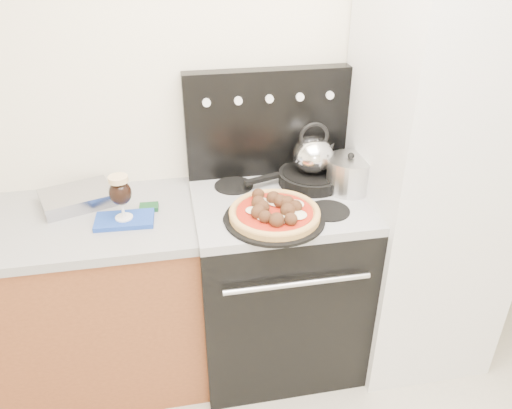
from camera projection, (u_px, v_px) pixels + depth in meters
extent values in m
cube|color=white|center=(248.00, 104.00, 2.31)|extent=(3.50, 0.01, 2.50)
cube|color=brown|center=(41.00, 310.00, 2.29)|extent=(1.45, 0.60, 0.86)
cube|color=#9B9B9D|center=(18.00, 228.00, 2.07)|extent=(1.48, 0.63, 0.04)
cube|color=black|center=(277.00, 283.00, 2.45)|extent=(0.76, 0.65, 0.88)
cube|color=#ADADB2|center=(279.00, 202.00, 2.22)|extent=(0.76, 0.65, 0.04)
cube|color=black|center=(267.00, 123.00, 2.32)|extent=(0.76, 0.08, 0.50)
cube|color=silver|center=(429.00, 181.00, 2.28)|extent=(0.64, 0.68, 1.90)
cube|color=silver|center=(77.00, 198.00, 2.19)|extent=(0.35, 0.30, 0.06)
cube|color=#1C40AB|center=(125.00, 220.00, 2.06)|extent=(0.24, 0.15, 0.02)
cylinder|color=black|center=(275.00, 218.00, 2.05)|extent=(0.45, 0.45, 0.01)
cylinder|color=black|center=(311.00, 178.00, 2.32)|extent=(0.39, 0.39, 0.05)
cylinder|color=silver|center=(349.00, 175.00, 2.24)|extent=(0.22, 0.22, 0.15)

